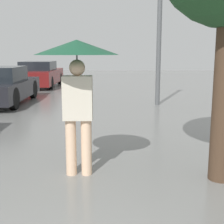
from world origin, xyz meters
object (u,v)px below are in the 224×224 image
object	(u,v)px
pedestrian	(77,67)
parked_car_middle	(2,86)
parked_car_farthest	(40,75)
street_lamp	(159,27)

from	to	relation	value
pedestrian	parked_car_middle	distance (m)	7.20
pedestrian	parked_car_farthest	distance (m)	12.35
parked_car_farthest	street_lamp	xyz separation A→B (m)	(5.13, -5.93, 1.88)
parked_car_middle	parked_car_farthest	distance (m)	5.53
parked_car_farthest	street_lamp	world-z (taller)	street_lamp
pedestrian	street_lamp	size ratio (longest dim) A/B	0.43
parked_car_middle	street_lamp	world-z (taller)	street_lamp
parked_car_middle	parked_car_farthest	xyz separation A→B (m)	(0.11, 5.53, 0.02)
pedestrian	parked_car_middle	xyz separation A→B (m)	(-3.18, 6.40, -0.92)
street_lamp	parked_car_middle	bearing A→B (deg)	175.57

